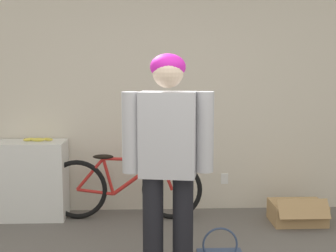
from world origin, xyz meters
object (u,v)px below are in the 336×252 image
object	(u,v)px
banana	(38,139)
cardboard_box	(297,212)
person	(168,151)
bicycle	(124,188)

from	to	relation	value
banana	cardboard_box	world-z (taller)	banana
person	cardboard_box	distance (m)	2.11
bicycle	banana	xyz separation A→B (m)	(-0.92, 0.11, 0.51)
banana	cardboard_box	xyz separation A→B (m)	(2.72, -0.32, -0.74)
person	banana	distance (m)	2.08
person	banana	xyz separation A→B (m)	(-1.32, 1.61, -0.17)
bicycle	cardboard_box	size ratio (longest dim) A/B	3.03
person	bicycle	xyz separation A→B (m)	(-0.40, 1.49, -0.67)
person	bicycle	world-z (taller)	person
person	banana	size ratio (longest dim) A/B	5.23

